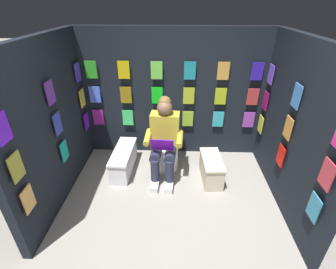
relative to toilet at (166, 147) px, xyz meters
name	(u,v)px	position (x,y,z in m)	size (l,w,h in m)	color
ground_plane	(167,264)	(-0.09, 1.68, -0.33)	(30.00, 30.00, 0.00)	gray
display_wall_back	(173,95)	(-0.09, -0.46, 0.68)	(2.87, 0.14, 2.00)	black
display_wall_left	(295,130)	(-1.53, 0.63, 0.68)	(0.14, 2.08, 2.00)	black
display_wall_right	(51,125)	(1.34, 0.63, 0.68)	(0.14, 2.08, 2.00)	black
toilet	(166,147)	(0.00, 0.00, 0.00)	(0.41, 0.56, 0.77)	white
person_reading	(164,139)	(0.01, 0.23, 0.27)	(0.54, 0.70, 1.19)	gold
comic_longbox_near	(124,160)	(0.63, 0.15, -0.15)	(0.30, 0.81, 0.35)	silver
comic_longbox_far	(211,169)	(-0.67, 0.32, -0.15)	(0.31, 0.62, 0.35)	beige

